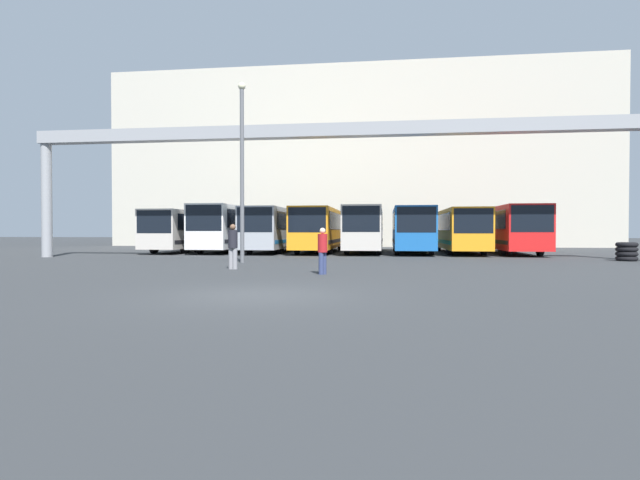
# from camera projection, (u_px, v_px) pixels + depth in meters

# --- Properties ---
(ground_plane) EXTENTS (200.00, 200.00, 0.00)m
(ground_plane) POSITION_uv_depth(u_px,v_px,m) (257.00, 295.00, 12.10)
(ground_plane) COLOR #2D3033
(building_backdrop) EXTENTS (49.64, 12.00, 17.76)m
(building_backdrop) POSITION_uv_depth(u_px,v_px,m) (357.00, 163.00, 53.88)
(building_backdrop) COLOR #B7B2A3
(building_backdrop) RESTS_ON ground
(overhead_gantry) EXTENTS (34.05, 0.80, 7.35)m
(overhead_gantry) POSITION_uv_depth(u_px,v_px,m) (328.00, 144.00, 27.14)
(overhead_gantry) COLOR gray
(overhead_gantry) RESTS_ON ground
(bus_slot_0) EXTENTS (2.54, 10.29, 2.96)m
(bus_slot_0) POSITION_uv_depth(u_px,v_px,m) (186.00, 229.00, 36.65)
(bus_slot_0) COLOR beige
(bus_slot_0) RESTS_ON ground
(bus_slot_1) EXTENTS (2.57, 10.48, 3.28)m
(bus_slot_1) POSITION_uv_depth(u_px,v_px,m) (229.00, 226.00, 36.32)
(bus_slot_1) COLOR silver
(bus_slot_1) RESTS_ON ground
(bus_slot_2) EXTENTS (2.46, 12.07, 3.11)m
(bus_slot_2) POSITION_uv_depth(u_px,v_px,m) (276.00, 227.00, 36.68)
(bus_slot_2) COLOR #999EA5
(bus_slot_2) RESTS_ON ground
(bus_slot_3) EXTENTS (2.56, 12.42, 3.09)m
(bus_slot_3) POSITION_uv_depth(u_px,v_px,m) (320.00, 228.00, 36.42)
(bus_slot_3) COLOR orange
(bus_slot_3) RESTS_ON ground
(bus_slot_4) EXTENTS (2.48, 11.90, 3.15)m
(bus_slot_4) POSITION_uv_depth(u_px,v_px,m) (365.00, 227.00, 35.74)
(bus_slot_4) COLOR beige
(bus_slot_4) RESTS_ON ground
(bus_slot_5) EXTENTS (2.53, 10.53, 3.08)m
(bus_slot_5) POSITION_uv_depth(u_px,v_px,m) (412.00, 228.00, 34.63)
(bus_slot_5) COLOR #1959A5
(bus_slot_5) RESTS_ON ground
(bus_slot_6) EXTENTS (2.47, 11.52, 2.97)m
(bus_slot_6) POSITION_uv_depth(u_px,v_px,m) (459.00, 228.00, 34.70)
(bus_slot_6) COLOR orange
(bus_slot_6) RESTS_ON ground
(bus_slot_7) EXTENTS (2.60, 10.85, 3.13)m
(bus_slot_7) POSITION_uv_depth(u_px,v_px,m) (509.00, 227.00, 33.94)
(bus_slot_7) COLOR red
(bus_slot_7) RESTS_ON ground
(pedestrian_near_right) EXTENTS (0.35, 0.35, 1.66)m
(pedestrian_near_right) POSITION_uv_depth(u_px,v_px,m) (323.00, 250.00, 17.76)
(pedestrian_near_right) COLOR navy
(pedestrian_near_right) RESTS_ON ground
(pedestrian_mid_right) EXTENTS (0.38, 0.38, 1.82)m
(pedestrian_mid_right) POSITION_uv_depth(u_px,v_px,m) (233.00, 245.00, 20.13)
(pedestrian_mid_right) COLOR gray
(pedestrian_mid_right) RESTS_ON ground
(tire_stack) EXTENTS (1.04, 1.04, 0.96)m
(tire_stack) POSITION_uv_depth(u_px,v_px,m) (627.00, 252.00, 25.66)
(tire_stack) COLOR black
(tire_stack) RESTS_ON ground
(lamp_post) EXTENTS (0.36, 0.36, 8.73)m
(lamp_post) POSITION_uv_depth(u_px,v_px,m) (242.00, 165.00, 24.16)
(lamp_post) COLOR #595B60
(lamp_post) RESTS_ON ground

